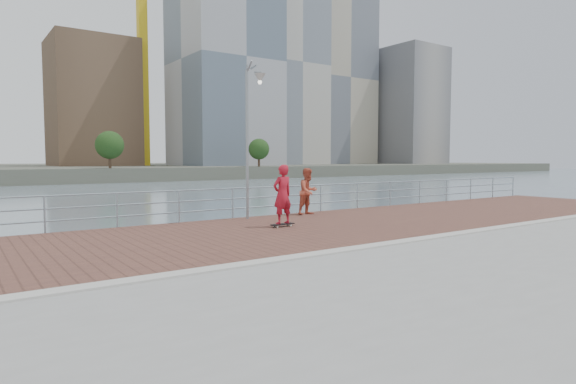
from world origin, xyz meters
TOP-DOWN VIEW (x-y plane):
  - water at (0.00, 0.00)m, footprint 400.00×400.00m
  - seawall at (0.00, -5.00)m, footprint 40.00×24.00m
  - brick_lane at (0.00, 3.60)m, footprint 40.00×6.80m
  - curb at (0.00, 0.00)m, footprint 40.00×0.40m
  - guardrail at (0.00, 7.00)m, footprint 39.06×0.06m
  - street_lamp at (1.37, 6.11)m, footprint 0.39×1.13m
  - skateboard at (1.27, 4.12)m, footprint 0.86×0.28m
  - skateboarder at (1.27, 4.12)m, footprint 0.72×0.50m
  - bystander at (3.97, 6.32)m, footprint 0.95×0.79m
  - tower_crane at (27.36, 104.00)m, footprint 47.00×2.00m
  - skyline at (31.34, 104.76)m, footprint 233.00×41.00m

SIDE VIEW (x-z plane):
  - water at x=0.00m, z-range -2.00..-2.00m
  - seawall at x=0.00m, z-range -2.00..0.00m
  - brick_lane at x=0.00m, z-range 0.00..0.02m
  - curb at x=0.00m, z-range 0.00..0.06m
  - skateboard at x=1.27m, z-range 0.05..0.14m
  - guardrail at x=0.00m, z-range 0.13..1.25m
  - bystander at x=3.97m, z-range 0.02..1.82m
  - skateboarder at x=1.27m, z-range 0.10..1.99m
  - street_lamp at x=1.37m, z-range 1.12..6.44m
  - skyline at x=31.34m, z-range -5.25..50.67m
  - tower_crane at x=27.36m, z-range 8.15..58.85m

